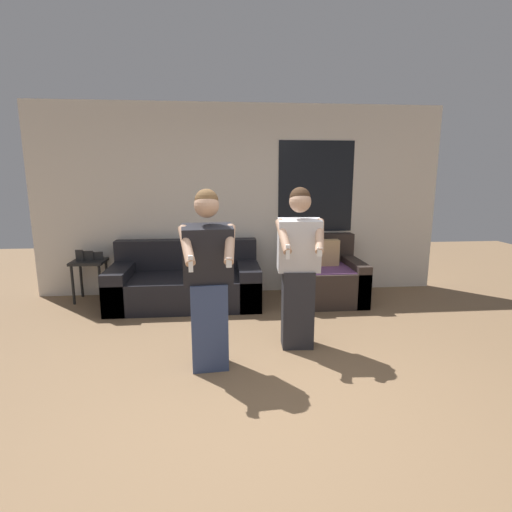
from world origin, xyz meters
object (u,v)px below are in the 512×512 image
side_table (89,267)px  person_right (299,269)px  couch (186,283)px  person_left (208,282)px  armchair (325,278)px

side_table → person_right: size_ratio=0.45×
couch → person_right: size_ratio=1.22×
person_left → person_right: bearing=23.7°
couch → person_right: (1.23, -1.53, 0.54)m
couch → person_left: bearing=-79.4°
couch → armchair: size_ratio=2.07×
couch → person_left: size_ratio=1.22×
couch → side_table: couch is taller
side_table → person_right: 3.14m
armchair → side_table: 3.27m
side_table → person_left: bearing=-52.0°
couch → person_right: 2.03m
armchair → person_right: 1.73m
couch → person_left: person_left is taller
couch → person_left: (0.36, -1.91, 0.53)m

